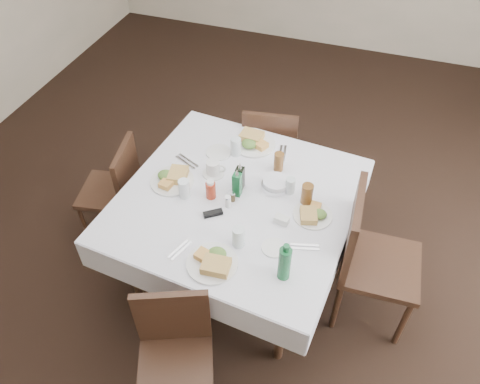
{
  "coord_description": "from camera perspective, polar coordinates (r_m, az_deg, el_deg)",
  "views": [
    {
      "loc": [
        0.6,
        -2.16,
        2.9
      ],
      "look_at": [
        -0.08,
        -0.17,
        0.8
      ],
      "focal_mm": 35.0,
      "sensor_mm": 36.0,
      "label": 1
    }
  ],
  "objects": [
    {
      "name": "cutlery_w",
      "position": [
        3.25,
        -6.48,
        3.71
      ],
      "size": [
        0.19,
        0.12,
        0.01
      ],
      "color": "silver",
      "rests_on": "dining_table"
    },
    {
      "name": "cutlery_s",
      "position": [
        2.73,
        -7.35,
        -7.0
      ],
      "size": [
        0.09,
        0.17,
        0.01
      ],
      "color": "silver",
      "rests_on": "dining_table"
    },
    {
      "name": "ketchup_bottle",
      "position": [
        2.95,
        -3.59,
        0.3
      ],
      "size": [
        0.06,
        0.06,
        0.14
      ],
      "color": "#B5331A",
      "rests_on": "dining_table"
    },
    {
      "name": "bread_basket",
      "position": [
        3.04,
        4.37,
        0.98
      ],
      "size": [
        0.19,
        0.19,
        0.06
      ],
      "color": "silver",
      "rests_on": "dining_table"
    },
    {
      "name": "meal_west",
      "position": [
        3.11,
        -8.26,
        1.66
      ],
      "size": [
        0.29,
        0.29,
        0.06
      ],
      "color": "white",
      "rests_on": "dining_table"
    },
    {
      "name": "chair_east",
      "position": [
        3.03,
        15.22,
        -7.14
      ],
      "size": [
        0.5,
        0.5,
        1.02
      ],
      "color": "black",
      "rests_on": "ground"
    },
    {
      "name": "water_s",
      "position": [
        2.68,
        -0.17,
        -5.48
      ],
      "size": [
        0.07,
        0.07,
        0.13
      ],
      "color": "silver",
      "rests_on": "dining_table"
    },
    {
      "name": "chair_south",
      "position": [
        2.72,
        -7.96,
        -18.26
      ],
      "size": [
        0.53,
        0.53,
        0.86
      ],
      "color": "black",
      "rests_on": "ground"
    },
    {
      "name": "chair_north",
      "position": [
        3.78,
        3.66,
        5.63
      ],
      "size": [
        0.48,
        0.48,
        0.88
      ],
      "color": "black",
      "rests_on": "ground"
    },
    {
      "name": "water_e",
      "position": [
        3.0,
        6.14,
        0.77
      ],
      "size": [
        0.06,
        0.06,
        0.11
      ],
      "color": "silver",
      "rests_on": "dining_table"
    },
    {
      "name": "coffee_mug",
      "position": [
        3.12,
        -3.26,
        2.86
      ],
      "size": [
        0.16,
        0.15,
        0.11
      ],
      "color": "white",
      "rests_on": "dining_table"
    },
    {
      "name": "salt_shaker",
      "position": [
        2.9,
        -1.48,
        -1.17
      ],
      "size": [
        0.04,
        0.04,
        0.09
      ],
      "color": "white",
      "rests_on": "dining_table"
    },
    {
      "name": "dining_table",
      "position": [
        3.04,
        -0.33,
        -1.64
      ],
      "size": [
        1.58,
        1.58,
        0.76
      ],
      "color": "black",
      "rests_on": "ground"
    },
    {
      "name": "room_shell",
      "position": [
        2.54,
        3.08,
        17.01
      ],
      "size": [
        6.04,
        7.04,
        2.8
      ],
      "color": "#BBB097",
      "rests_on": "ground"
    },
    {
      "name": "iced_tea_a",
      "position": [
        3.15,
        4.74,
        3.7
      ],
      "size": [
        0.07,
        0.07,
        0.14
      ],
      "color": "brown",
      "rests_on": "dining_table"
    },
    {
      "name": "green_bottle",
      "position": [
        2.52,
        5.45,
        -8.6
      ],
      "size": [
        0.07,
        0.07,
        0.27
      ],
      "color": "#186333",
      "rests_on": "dining_table"
    },
    {
      "name": "meal_east",
      "position": [
        2.89,
        8.87,
        -2.69
      ],
      "size": [
        0.24,
        0.24,
        0.05
      ],
      "color": "white",
      "rests_on": "dining_table"
    },
    {
      "name": "iced_tea_b",
      "position": [
        2.93,
        8.15,
        -0.32
      ],
      "size": [
        0.07,
        0.07,
        0.15
      ],
      "color": "brown",
      "rests_on": "dining_table"
    },
    {
      "name": "meal_north",
      "position": [
        3.37,
        1.61,
        6.15
      ],
      "size": [
        0.3,
        0.3,
        0.07
      ],
      "color": "white",
      "rests_on": "dining_table"
    },
    {
      "name": "oil_cruet_dark",
      "position": [
        2.99,
        -0.01,
        1.84
      ],
      "size": [
        0.05,
        0.05,
        0.21
      ],
      "color": "black",
      "rests_on": "dining_table"
    },
    {
      "name": "oil_cruet_green",
      "position": [
        2.94,
        -0.36,
        1.01
      ],
      "size": [
        0.05,
        0.05,
        0.22
      ],
      "color": "#186333",
      "rests_on": "dining_table"
    },
    {
      "name": "pepper_shaker",
      "position": [
        2.94,
        -0.91,
        -0.56
      ],
      "size": [
        0.03,
        0.03,
        0.07
      ],
      "color": "#41331D",
      "rests_on": "dining_table"
    },
    {
      "name": "side_plate_b",
      "position": [
        2.72,
        4.15,
        -6.79
      ],
      "size": [
        0.14,
        0.14,
        0.01
      ],
      "color": "white",
      "rests_on": "dining_table"
    },
    {
      "name": "cutlery_n",
      "position": [
        3.31,
        5.18,
        4.66
      ],
      "size": [
        0.07,
        0.19,
        0.01
      ],
      "color": "silver",
      "rests_on": "dining_table"
    },
    {
      "name": "water_w",
      "position": [
        2.97,
        -6.81,
        0.4
      ],
      "size": [
        0.07,
        0.07,
        0.13
      ],
      "color": "silver",
      "rests_on": "dining_table"
    },
    {
      "name": "sunglasses",
      "position": [
        2.88,
        -3.32,
        -2.61
      ],
      "size": [
        0.12,
        0.1,
        0.03
      ],
      "color": "black",
      "rests_on": "dining_table"
    },
    {
      "name": "side_plate_a",
      "position": [
        3.31,
        -2.64,
        4.84
      ],
      "size": [
        0.18,
        0.18,
        0.01
      ],
      "color": "white",
      "rests_on": "dining_table"
    },
    {
      "name": "cutlery_e",
      "position": [
        2.74,
        7.89,
        -6.64
      ],
      "size": [
        0.17,
        0.08,
        0.01
      ],
      "color": "silver",
      "rests_on": "dining_table"
    },
    {
      "name": "sugar_caddy",
      "position": [
        2.84,
        5.1,
        -3.36
      ],
      "size": [
        0.1,
        0.06,
        0.04
      ],
      "color": "white",
      "rests_on": "dining_table"
    },
    {
      "name": "chair_west",
      "position": [
        3.58,
        -14.75,
        0.77
      ],
      "size": [
        0.47,
        0.47,
        0.85
      ],
      "color": "black",
      "rests_on": "ground"
    },
    {
      "name": "water_n",
      "position": [
        3.26,
        -0.52,
        5.55
      ],
      "size": [
        0.07,
        0.07,
        0.13
      ],
      "color": "silver",
      "rests_on": "dining_table"
    },
    {
      "name": "meal_south",
      "position": [
        2.63,
        -3.26,
        -8.47
      ],
      "size": [
        0.29,
        0.29,
        0.06
      ],
      "color": "white",
      "rests_on": "dining_table"
    },
    {
      "name": "ground_plane",
      "position": [
        3.67,
        2.05,
        -7.32
      ],
      "size": [
        7.0,
        7.0,
        0.0
      ],
      "primitive_type": "plane",
      "color": "black"
    }
  ]
}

